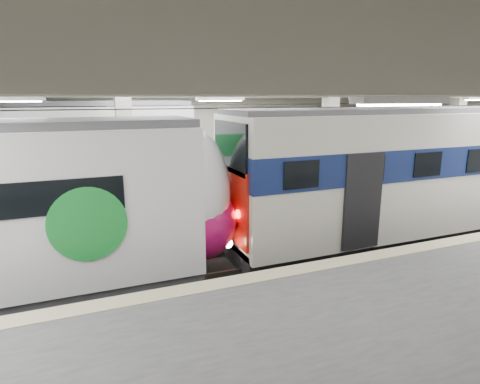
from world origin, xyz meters
name	(u,v)px	position (x,y,z in m)	size (l,w,h in m)	color
station_hall	(270,168)	(0.00, -1.74, 3.24)	(36.00, 24.00, 5.75)	black
older_rer	(414,171)	(6.60, 0.00, 2.44)	(14.21, 3.14, 4.65)	beige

